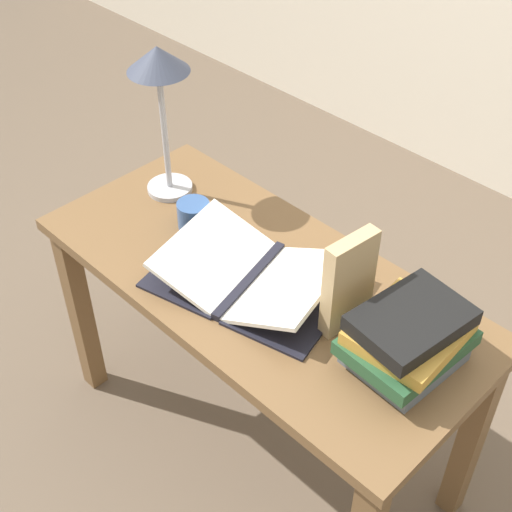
# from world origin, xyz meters

# --- Properties ---
(ground_plane) EXTENTS (12.00, 12.00, 0.00)m
(ground_plane) POSITION_xyz_m (0.00, 0.00, 0.00)
(ground_plane) COLOR brown
(reading_desk) EXTENTS (1.27, 0.59, 0.73)m
(reading_desk) POSITION_xyz_m (0.00, 0.00, 0.61)
(reading_desk) COLOR brown
(reading_desk) RESTS_ON ground_plane
(open_book) EXTENTS (0.56, 0.45, 0.09)m
(open_book) POSITION_xyz_m (0.00, -0.04, 0.76)
(open_book) COLOR black
(open_book) RESTS_ON reading_desk
(book_stack_tall) EXTENTS (0.23, 0.30, 0.16)m
(book_stack_tall) POSITION_xyz_m (0.45, 0.03, 0.81)
(book_stack_tall) COLOR slate
(book_stack_tall) RESTS_ON reading_desk
(book_standing_upright) EXTENTS (0.05, 0.15, 0.27)m
(book_standing_upright) POSITION_xyz_m (0.27, 0.03, 0.86)
(book_standing_upright) COLOR tan
(book_standing_upright) RESTS_ON reading_desk
(reading_lamp) EXTENTS (0.17, 0.17, 0.47)m
(reading_lamp) POSITION_xyz_m (-0.47, 0.08, 1.10)
(reading_lamp) COLOR #ADADB2
(reading_lamp) RESTS_ON reading_desk
(coffee_mug) EXTENTS (0.12, 0.09, 0.08)m
(coffee_mug) POSITION_xyz_m (-0.28, 0.02, 0.77)
(coffee_mug) COLOR #335184
(coffee_mug) RESTS_ON reading_desk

